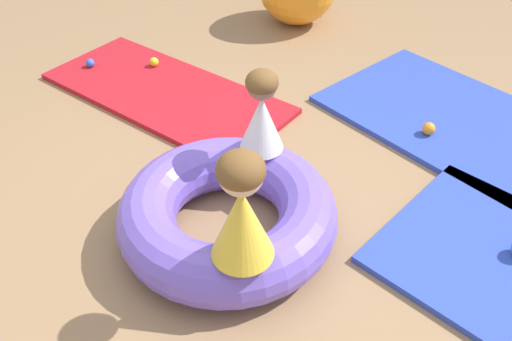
{
  "coord_description": "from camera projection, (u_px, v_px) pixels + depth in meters",
  "views": [
    {
      "loc": [
        1.66,
        -1.38,
        2.11
      ],
      "look_at": [
        0.07,
        0.06,
        0.33
      ],
      "focal_mm": 37.78,
      "sensor_mm": 36.0,
      "label": 1
    }
  ],
  "objects": [
    {
      "name": "play_ball_orange",
      "position": [
        429.0,
        129.0,
        3.52
      ],
      "size": [
        0.08,
        0.08,
        0.08
      ],
      "primitive_type": "sphere",
      "color": "orange",
      "rests_on": "gym_mat_far_right"
    },
    {
      "name": "gym_mat_front",
      "position": [
        166.0,
        93.0,
        3.98
      ],
      "size": [
        1.99,
        1.15,
        0.04
      ],
      "primitive_type": "cube",
      "rotation": [
        0.0,
        0.0,
        0.19
      ],
      "color": "#B21923",
      "rests_on": "ground"
    },
    {
      "name": "child_in_white",
      "position": [
        262.0,
        112.0,
        2.85
      ],
      "size": [
        0.35,
        0.35,
        0.48
      ],
      "rotation": [
        0.0,
        0.0,
        0.7
      ],
      "color": "white",
      "rests_on": "inflatable_cushion"
    },
    {
      "name": "play_ball_yellow",
      "position": [
        154.0,
        62.0,
        4.23
      ],
      "size": [
        0.07,
        0.07,
        0.07
      ],
      "primitive_type": "sphere",
      "color": "yellow",
      "rests_on": "gym_mat_front"
    },
    {
      "name": "ground_plane",
      "position": [
        240.0,
        216.0,
        3.01
      ],
      "size": [
        8.0,
        8.0,
        0.0
      ],
      "primitive_type": "plane",
      "color": "#93704C"
    },
    {
      "name": "play_ball_blue",
      "position": [
        90.0,
        63.0,
        4.22
      ],
      "size": [
        0.07,
        0.07,
        0.07
      ],
      "primitive_type": "sphere",
      "color": "blue",
      "rests_on": "gym_mat_front"
    },
    {
      "name": "child_in_yellow",
      "position": [
        242.0,
        209.0,
        2.22
      ],
      "size": [
        0.35,
        0.35,
        0.55
      ],
      "rotation": [
        0.0,
        0.0,
        1.82
      ],
      "color": "yellow",
      "rests_on": "inflatable_cushion"
    },
    {
      "name": "gym_mat_far_right",
      "position": [
        453.0,
        119.0,
        3.71
      ],
      "size": [
        1.71,
        1.16,
        0.04
      ],
      "primitive_type": "cube",
      "rotation": [
        0.0,
        0.0,
        -0.02
      ],
      "color": "#2D47B7",
      "rests_on": "ground"
    },
    {
      "name": "inflatable_cushion",
      "position": [
        228.0,
        214.0,
        2.81
      ],
      "size": [
        1.15,
        1.15,
        0.31
      ],
      "primitive_type": "torus",
      "color": "#7056D1",
      "rests_on": "ground"
    },
    {
      "name": "play_ball_pink",
      "position": [
        262.0,
        120.0,
        3.61
      ],
      "size": [
        0.06,
        0.06,
        0.06
      ],
      "primitive_type": "sphere",
      "color": "pink",
      "rests_on": "gym_mat_front"
    }
  ]
}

